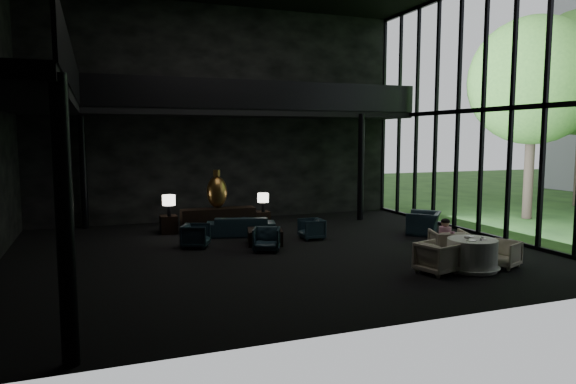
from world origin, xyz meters
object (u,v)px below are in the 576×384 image
object	(u,v)px
sofa	(241,222)
dining_table	(472,257)
dining_chair_east	(502,253)
table_lamp_left	(169,201)
lounge_armchair_west	(196,235)
child	(445,231)
coffee_table	(265,237)
console	(218,220)
window_armchair	(424,219)
side_table_right	(262,219)
dining_chair_west	(437,256)
side_table_left	(169,224)
lounge_armchair_south	(267,239)
bronze_urn	(217,192)
table_lamp_right	(263,199)
lounge_armchair_east	(311,229)
dining_chair_north	(448,242)

from	to	relation	value
sofa	dining_table	size ratio (longest dim) A/B	1.72
dining_table	dining_chair_east	distance (m)	0.89
table_lamp_left	lounge_armchair_west	bearing A→B (deg)	-79.22
table_lamp_left	child	bearing A→B (deg)	-45.10
table_lamp_left	coffee_table	xyz separation A→B (m)	(2.44, -2.53, -0.87)
console	window_armchair	distance (m)	6.75
side_table_right	window_armchair	xyz separation A→B (m)	(4.53, -3.10, 0.23)
child	dining_chair_west	bearing A→B (deg)	44.91
lounge_armchair_west	window_armchair	distance (m)	7.32
side_table_right	lounge_armchair_west	bearing A→B (deg)	-137.85
side_table_left	lounge_armchair_south	size ratio (longest dim) A/B	0.84
sofa	child	world-z (taller)	child
side_table_right	window_armchair	distance (m)	5.49
bronze_urn	coffee_table	world-z (taller)	bronze_urn
table_lamp_right	child	xyz separation A→B (m)	(2.89, -6.13, -0.26)
coffee_table	child	distance (m)	5.14
dining_chair_east	dining_chair_west	size ratio (longest dim) A/B	0.80
table_lamp_right	table_lamp_left	bearing A→B (deg)	-179.54
table_lamp_left	dining_chair_east	xyz separation A→B (m)	(7.03, -7.10, -0.75)
sofa	dining_chair_west	distance (m)	6.70
bronze_urn	sofa	xyz separation A→B (m)	(0.51, -1.15, -0.89)
table_lamp_right	dining_table	bearing A→B (deg)	-67.52
table_lamp_left	table_lamp_right	distance (m)	3.20
console	coffee_table	size ratio (longest dim) A/B	2.48
dining_table	child	xyz separation A→B (m)	(-0.05, 0.96, 0.45)
bronze_urn	lounge_armchair_east	xyz separation A→B (m)	(2.40, -2.43, -1.01)
side_table_right	table_lamp_right	distance (m)	0.77
table_lamp_left	bronze_urn	bearing A→B (deg)	2.96
bronze_urn	table_lamp_left	size ratio (longest dim) A/B	1.82
dining_chair_west	table_lamp_right	bearing A→B (deg)	0.71
bronze_urn	lounge_armchair_south	distance (m)	3.72
dining_chair_east	sofa	bearing A→B (deg)	-163.94
table_lamp_left	dining_chair_west	size ratio (longest dim) A/B	0.83
bronze_urn	table_lamp_left	bearing A→B (deg)	-177.04
console	coffee_table	distance (m)	2.61
console	child	size ratio (longest dim) A/B	3.77
side_table_right	lounge_armchair_east	size ratio (longest dim) A/B	0.88
console	lounge_armchair_west	xyz separation A→B (m)	(-1.16, -2.23, -0.03)
console	dining_table	distance (m)	8.34
coffee_table	dining_chair_north	bearing A→B (deg)	-42.88
side_table_left	table_lamp_left	size ratio (longest dim) A/B	0.84
lounge_armchair_west	dining_chair_north	distance (m)	6.91
lounge_armchair_west	sofa	bearing A→B (deg)	-30.85
table_lamp_left	dining_chair_west	bearing A→B (deg)	-53.62
table_lamp_left	child	xyz separation A→B (m)	(6.09, -6.11, -0.31)
dining_chair_west	dining_chair_east	bearing A→B (deg)	-107.32
coffee_table	window_armchair	bearing A→B (deg)	-3.96
lounge_armchair_east	lounge_armchair_south	world-z (taller)	lounge_armchair_south
lounge_armchair_east	dining_chair_west	bearing A→B (deg)	14.22
console	lounge_armchair_east	distance (m)	3.31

